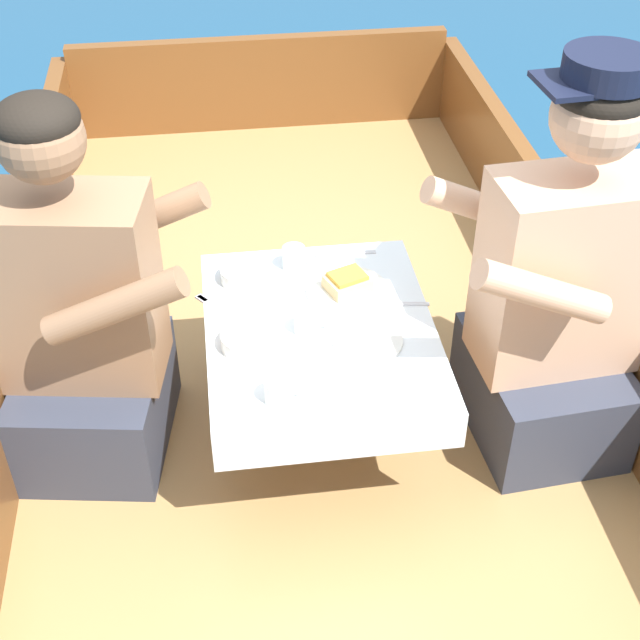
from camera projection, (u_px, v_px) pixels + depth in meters
name	position (u px, v px, depth m)	size (l,w,h in m)	color
ground_plane	(314.00, 473.00, 2.79)	(60.00, 60.00, 0.00)	navy
boat_deck	(314.00, 436.00, 2.68)	(1.72, 3.60, 0.33)	#A87F4C
gunwale_port	(8.00, 377.00, 2.39)	(0.06, 3.60, 0.35)	brown
gunwale_starboard	(598.00, 325.00, 2.56)	(0.06, 3.60, 0.35)	brown
bow_coaming	(261.00, 83.00, 3.83)	(1.60, 0.06, 0.40)	brown
cockpit_table	(320.00, 339.00, 2.28)	(0.58, 0.72, 0.36)	#B2B2B7
person_port	(82.00, 325.00, 2.20)	(0.57, 0.51, 1.00)	#333847
person_starboard	(558.00, 300.00, 2.21)	(0.54, 0.47, 1.07)	#333847
plate_sandwich	(347.00, 290.00, 2.36)	(0.22, 0.22, 0.01)	silver
plate_bread	(368.00, 340.00, 2.20)	(0.18, 0.18, 0.01)	silver
sandwich	(347.00, 281.00, 2.35)	(0.13, 0.12, 0.05)	#E0BC7F
bowl_port_near	(245.00, 273.00, 2.39)	(0.13, 0.13, 0.04)	silver
bowl_starboard_near	(250.00, 339.00, 2.17)	(0.14, 0.14, 0.04)	silver
coffee_cup_port	(308.00, 322.00, 2.21)	(0.09, 0.06, 0.06)	silver
coffee_cup_starboard	(294.00, 257.00, 2.43)	(0.09, 0.06, 0.07)	silver
coffee_cup_center	(280.00, 390.00, 2.02)	(0.10, 0.07, 0.06)	silver
utensil_fork_starboard	(215.00, 307.00, 2.31)	(0.12, 0.15, 0.00)	silver
utensil_spoon_starboard	(336.00, 254.00, 2.50)	(0.17, 0.02, 0.01)	silver
utensil_spoon_center	(386.00, 304.00, 2.32)	(0.17, 0.04, 0.01)	silver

